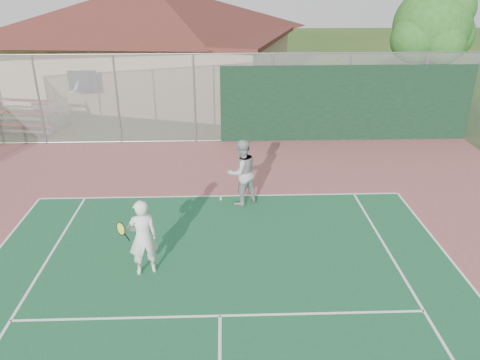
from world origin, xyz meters
name	(u,v)px	position (x,y,z in m)	size (l,w,h in m)	color
back_fence	(274,101)	(2.11, 16.98, 1.67)	(20.08, 0.11, 3.53)	gray
clubhouse	(153,37)	(-3.59, 24.98, 3.15)	(16.54, 13.37, 6.20)	tan
bleachers	(22,116)	(-8.61, 18.95, 0.62)	(3.43, 2.33, 1.18)	#A83326
tree	(433,28)	(10.09, 21.73, 3.89)	(4.25, 4.02, 5.93)	#3A2315
player_white_front	(143,238)	(-1.70, 7.96, 0.91)	(0.92, 0.76, 1.81)	silver
player_grey_back	(242,173)	(0.62, 11.41, 0.98)	(1.20, 1.13, 1.96)	#96989A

